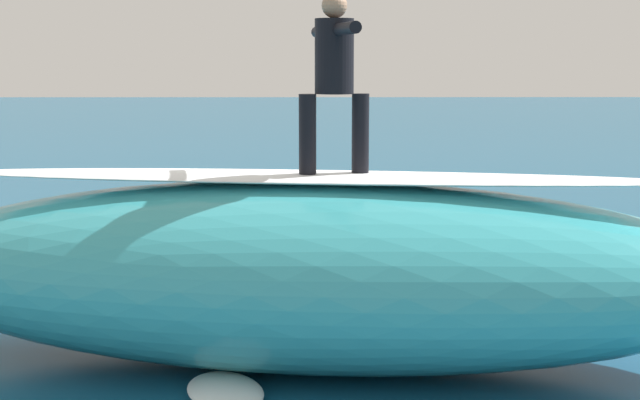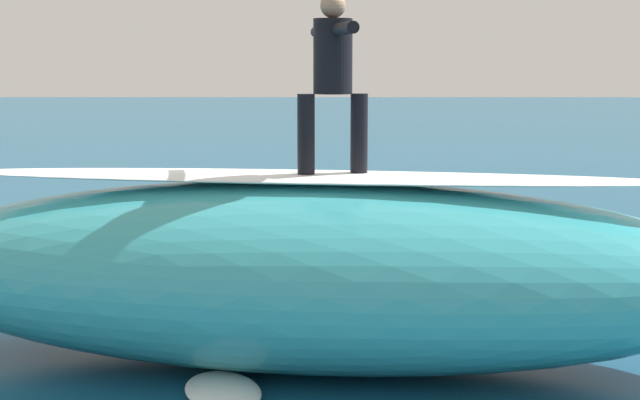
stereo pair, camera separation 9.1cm
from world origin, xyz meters
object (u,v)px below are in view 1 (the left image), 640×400
at_px(surfboard_riding, 334,178).
at_px(surfer_riding, 334,70).
at_px(surfboard_paddling, 310,286).
at_px(surfer_paddling, 311,272).

xyz_separation_m(surfboard_riding, surfer_riding, (0.00, 0.00, 1.02)).
relative_size(surfer_riding, surfboard_paddling, 0.79).
bearing_deg(surfboard_paddling, surfboard_riding, 13.25).
distance_m(surfboard_riding, surfer_paddling, 3.58).
xyz_separation_m(surfboard_riding, surfboard_paddling, (0.25, -3.05, -1.82)).
relative_size(surfboard_riding, surfer_paddling, 1.38).
distance_m(surfer_riding, surfboard_paddling, 4.18).
xyz_separation_m(surfer_riding, surfer_paddling, (0.23, -3.17, -2.68)).
distance_m(surfer_riding, surfer_paddling, 4.16).
bearing_deg(surfboard_riding, surfer_paddling, -97.56).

